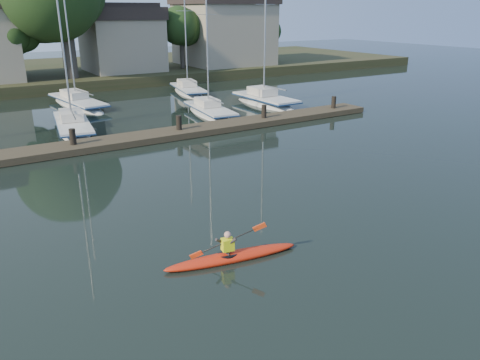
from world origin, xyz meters
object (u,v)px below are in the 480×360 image
sailboat_2 (74,132)px  sailboat_3 (210,117)px  sailboat_4 (265,107)px  sailboat_7 (188,95)px  kayak (231,255)px  dock (130,140)px  sailboat_6 (78,108)px

sailboat_2 → sailboat_3: 9.22m
sailboat_4 → sailboat_7: (-2.73, 7.92, 0.03)m
kayak → sailboat_3: sailboat_3 is taller
sailboat_2 → sailboat_4: sailboat_2 is taller
sailboat_7 → dock: bearing=-116.3°
dock → sailboat_7: (10.03, 13.15, -0.38)m
sailboat_3 → sailboat_6: bearing=137.3°
sailboat_2 → sailboat_7: (11.93, 8.36, -0.01)m
kayak → sailboat_4: size_ratio=0.33×
sailboat_6 → sailboat_4: bearing=-37.2°
sailboat_4 → sailboat_7: bearing=108.4°
kayak → sailboat_6: size_ratio=0.28×
kayak → sailboat_3: size_ratio=0.36×
sailboat_4 → sailboat_7: 8.38m
dock → sailboat_6: 12.43m
sailboat_7 → sailboat_4: bearing=-60.0°
sailboat_6 → sailboat_7: bearing=-3.0°
sailboat_6 → sailboat_7: (9.75, 0.73, -0.01)m
sailboat_3 → sailboat_4: 5.55m
sailboat_6 → kayak: bearing=-101.9°
sailboat_2 → sailboat_4: 14.67m
kayak → sailboat_6: (2.14, 26.39, -0.33)m
sailboat_7 → sailboat_3: bearing=-95.9°
kayak → sailboat_2: 18.76m
sailboat_2 → sailboat_3: sailboat_2 is taller
dock → sailboat_2: (-1.90, 4.79, -0.37)m
dock → sailboat_2: sailboat_2 is taller
dock → kayak: bearing=-97.6°
sailboat_3 → sailboat_4: bearing=17.3°
kayak → sailboat_7: sailboat_7 is taller
sailboat_6 → sailboat_7: size_ratio=1.23×
dock → sailboat_3: size_ratio=2.94×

